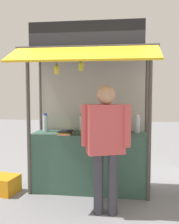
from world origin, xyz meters
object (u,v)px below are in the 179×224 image
water_bottle_mid_right (109,124)px  plastic_crate (5,184)px  water_bottle_far_left (45,123)px  banana_bunch_inner_right (57,70)px  water_bottle_right (137,125)px  water_bottle_front_right (82,123)px  magazine_stack_left (66,132)px  water_bottle_back_left (91,125)px  banana_bunch_rightmost (81,66)px  magazine_stack_front_left (89,131)px  vendor_person (106,138)px

water_bottle_mid_right → plastic_crate: water_bottle_mid_right is taller
water_bottle_far_left → banana_bunch_inner_right: (0.34, -0.48, 0.86)m
water_bottle_right → water_bottle_front_right: water_bottle_front_right is taller
magazine_stack_left → plastic_crate: magazine_stack_left is taller
water_bottle_far_left → water_bottle_back_left: 0.79m
water_bottle_back_left → banana_bunch_rightmost: (-0.08, -0.56, 0.95)m
water_bottle_far_left → water_bottle_mid_right: size_ratio=1.04×
water_bottle_far_left → water_bottle_back_left: bearing=5.6°
magazine_stack_front_left → banana_bunch_inner_right: (-0.45, -0.27, 0.96)m
water_bottle_right → water_bottle_front_right: (-0.94, 0.08, 0.00)m
water_bottle_right → water_bottle_back_left: 0.78m
magazine_stack_left → banana_bunch_inner_right: 1.00m
water_bottle_mid_right → magazine_stack_left: water_bottle_mid_right is taller
water_bottle_right → magazine_stack_left: bearing=-166.8°
banana_bunch_inner_right → plastic_crate: 2.05m
water_bottle_far_left → vendor_person: bearing=-39.1°
banana_bunch_inner_right → banana_bunch_rightmost: 0.37m
vendor_person → water_bottle_right: bearing=-136.8°
water_bottle_back_left → banana_bunch_rightmost: banana_bunch_rightmost is taller
water_bottle_right → vendor_person: vendor_person is taller
banana_bunch_inner_right → plastic_crate: bearing=174.8°
water_bottle_right → water_bottle_front_right: bearing=175.1°
magazine_stack_left → water_bottle_far_left: bearing=148.0°
water_bottle_front_right → water_bottle_back_left: (0.17, -0.02, -0.04)m
magazine_stack_left → water_bottle_mid_right: bearing=27.5°
water_bottle_front_right → magazine_stack_left: size_ratio=1.01×
water_bottle_front_right → magazine_stack_front_left: size_ratio=1.11×
water_bottle_right → plastic_crate: bearing=-169.1°
magazine_stack_front_left → banana_bunch_rightmost: 1.05m
water_bottle_far_left → banana_bunch_inner_right: bearing=-54.9°
water_bottle_right → water_bottle_front_right: 0.94m
water_bottle_back_left → magazine_stack_front_left: bearing=-89.8°
magazine_stack_front_left → water_bottle_back_left: bearing=90.2°
water_bottle_right → water_bottle_mid_right: 0.48m
magazine_stack_left → magazine_stack_front_left: bearing=7.4°
banana_bunch_rightmost → water_bottle_mid_right: bearing=56.7°
banana_bunch_rightmost → vendor_person: 1.13m
banana_bunch_rightmost → plastic_crate: banana_bunch_rightmost is taller
water_bottle_far_left → vendor_person: size_ratio=0.18×
water_bottle_back_left → banana_bunch_rightmost: 1.11m
water_bottle_mid_right → banana_bunch_inner_right: (-0.74, -0.57, 0.87)m
plastic_crate → water_bottle_mid_right: bearing=16.4°
water_bottle_front_right → vendor_person: 1.10m
magazine_stack_front_left → banana_bunch_inner_right: size_ratio=0.99×
banana_bunch_inner_right → banana_bunch_rightmost: (0.37, -0.00, 0.05)m
water_bottle_back_left → water_bottle_right: bearing=-4.9°
banana_bunch_rightmost → plastic_crate: 2.28m
banana_bunch_inner_right → magazine_stack_front_left: bearing=31.0°
water_bottle_right → magazine_stack_left: 1.18m
water_bottle_mid_right → banana_bunch_rightmost: (-0.38, -0.57, 0.91)m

